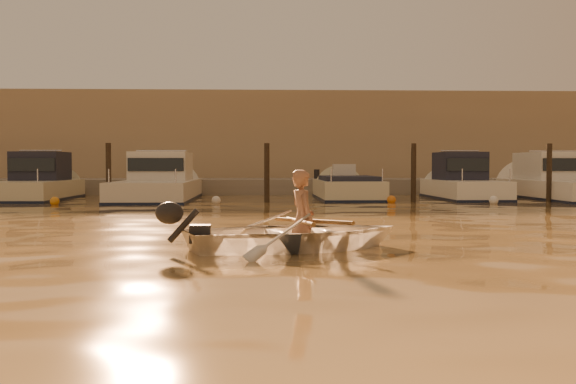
{
  "coord_description": "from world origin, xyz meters",
  "views": [
    {
      "loc": [
        -0.5,
        -10.55,
        1.28
      ],
      "look_at": [
        0.08,
        3.29,
        0.75
      ],
      "focal_mm": 45.0,
      "sensor_mm": 36.0,
      "label": 1
    }
  ],
  "objects_px": {
    "dinghy": "(296,234)",
    "moored_boat_1": "(36,183)",
    "moored_boat_2": "(159,182)",
    "moored_boat_5": "(561,182)",
    "moored_boat_3": "(347,193)",
    "waterfront_building": "(267,143)",
    "person": "(302,219)",
    "moored_boat_4": "(464,182)"
  },
  "relations": [
    {
      "from": "dinghy",
      "to": "moored_boat_3",
      "type": "distance_m",
      "value": 15.95
    },
    {
      "from": "dinghy",
      "to": "moored_boat_5",
      "type": "bearing_deg",
      "value": -51.93
    },
    {
      "from": "dinghy",
      "to": "moored_boat_4",
      "type": "xyz_separation_m",
      "value": [
        7.09,
        15.71,
        0.4
      ]
    },
    {
      "from": "person",
      "to": "moored_boat_3",
      "type": "height_order",
      "value": "person"
    },
    {
      "from": "moored_boat_4",
      "to": "waterfront_building",
      "type": "relative_size",
      "value": 0.14
    },
    {
      "from": "moored_boat_1",
      "to": "person",
      "type": "bearing_deg",
      "value": -60.91
    },
    {
      "from": "dinghy",
      "to": "moored_boat_1",
      "type": "height_order",
      "value": "moored_boat_1"
    },
    {
      "from": "moored_boat_3",
      "to": "moored_boat_5",
      "type": "xyz_separation_m",
      "value": [
        8.06,
        0.0,
        0.4
      ]
    },
    {
      "from": "dinghy",
      "to": "person",
      "type": "bearing_deg",
      "value": -90.0
    },
    {
      "from": "moored_boat_4",
      "to": "waterfront_building",
      "type": "xyz_separation_m",
      "value": [
        -7.16,
        11.0,
        1.77
      ]
    },
    {
      "from": "dinghy",
      "to": "moored_boat_2",
      "type": "distance_m",
      "value": 16.27
    },
    {
      "from": "moored_boat_1",
      "to": "moored_boat_2",
      "type": "xyz_separation_m",
      "value": [
        4.42,
        0.0,
        0.0
      ]
    },
    {
      "from": "waterfront_building",
      "to": "moored_boat_4",
      "type": "bearing_deg",
      "value": -56.93
    },
    {
      "from": "person",
      "to": "waterfront_building",
      "type": "relative_size",
      "value": 0.03
    },
    {
      "from": "moored_boat_2",
      "to": "moored_boat_5",
      "type": "relative_size",
      "value": 0.99
    },
    {
      "from": "dinghy",
      "to": "moored_boat_2",
      "type": "relative_size",
      "value": 0.39
    },
    {
      "from": "dinghy",
      "to": "moored_boat_4",
      "type": "relative_size",
      "value": 0.53
    },
    {
      "from": "moored_boat_2",
      "to": "moored_boat_5",
      "type": "distance_m",
      "value": 15.0
    },
    {
      "from": "moored_boat_2",
      "to": "moored_boat_3",
      "type": "bearing_deg",
      "value": 0.0
    },
    {
      "from": "moored_boat_1",
      "to": "moored_boat_5",
      "type": "distance_m",
      "value": 19.42
    },
    {
      "from": "moored_boat_3",
      "to": "moored_boat_5",
      "type": "distance_m",
      "value": 8.07
    },
    {
      "from": "dinghy",
      "to": "moored_boat_1",
      "type": "distance_m",
      "value": 17.93
    },
    {
      "from": "person",
      "to": "moored_boat_4",
      "type": "bearing_deg",
      "value": -41.48
    },
    {
      "from": "dinghy",
      "to": "person",
      "type": "relative_size",
      "value": 2.22
    },
    {
      "from": "dinghy",
      "to": "moored_boat_3",
      "type": "relative_size",
      "value": 0.54
    },
    {
      "from": "person",
      "to": "moored_boat_3",
      "type": "bearing_deg",
      "value": -26.98
    },
    {
      "from": "dinghy",
      "to": "moored_boat_2",
      "type": "xyz_separation_m",
      "value": [
        -4.21,
        15.71,
        0.4
      ]
    },
    {
      "from": "moored_boat_1",
      "to": "waterfront_building",
      "type": "distance_m",
      "value": 14.05
    },
    {
      "from": "dinghy",
      "to": "person",
      "type": "height_order",
      "value": "person"
    },
    {
      "from": "dinghy",
      "to": "moored_boat_4",
      "type": "bearing_deg",
      "value": -41.72
    },
    {
      "from": "moored_boat_3",
      "to": "moored_boat_4",
      "type": "relative_size",
      "value": 0.98
    },
    {
      "from": "moored_boat_4",
      "to": "moored_boat_5",
      "type": "height_order",
      "value": "same"
    },
    {
      "from": "moored_boat_3",
      "to": "moored_boat_4",
      "type": "height_order",
      "value": "moored_boat_4"
    },
    {
      "from": "dinghy",
      "to": "moored_boat_3",
      "type": "xyz_separation_m",
      "value": [
        2.73,
        15.71,
        -0.0
      ]
    },
    {
      "from": "moored_boat_1",
      "to": "moored_boat_5",
      "type": "height_order",
      "value": "same"
    },
    {
      "from": "moored_boat_3",
      "to": "dinghy",
      "type": "bearing_deg",
      "value": -99.85
    },
    {
      "from": "person",
      "to": "moored_boat_4",
      "type": "relative_size",
      "value": 0.24
    },
    {
      "from": "moored_boat_4",
      "to": "waterfront_building",
      "type": "distance_m",
      "value": 13.25
    },
    {
      "from": "moored_boat_2",
      "to": "waterfront_building",
      "type": "height_order",
      "value": "waterfront_building"
    },
    {
      "from": "dinghy",
      "to": "moored_boat_5",
      "type": "xyz_separation_m",
      "value": [
        10.79,
        15.71,
        0.4
      ]
    },
    {
      "from": "waterfront_building",
      "to": "moored_boat_5",
      "type": "bearing_deg",
      "value": -45.34
    },
    {
      "from": "person",
      "to": "dinghy",
      "type": "bearing_deg",
      "value": 90.0
    }
  ]
}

